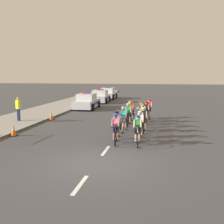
{
  "coord_description": "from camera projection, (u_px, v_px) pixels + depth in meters",
  "views": [
    {
      "loc": [
        2.48,
        -10.21,
        3.46
      ],
      "look_at": [
        -0.57,
        6.64,
        1.1
      ],
      "focal_mm": 45.51,
      "sensor_mm": 36.0,
      "label": 1
    }
  ],
  "objects": [
    {
      "name": "cyclist_twelfth",
      "position": [
        149.0,
        108.0,
        21.58
      ],
      "size": [
        0.44,
        1.72,
        1.56
      ],
      "color": "black",
      "rests_on": "ground"
    },
    {
      "name": "cyclist_third",
      "position": [
        118.0,
        124.0,
        14.89
      ],
      "size": [
        0.42,
        1.72,
        1.56
      ],
      "color": "black",
      "rests_on": "ground"
    },
    {
      "name": "cyclist_fifth",
      "position": [
        124.0,
        119.0,
        16.72
      ],
      "size": [
        0.45,
        1.72,
        1.56
      ],
      "color": "black",
      "rests_on": "ground"
    },
    {
      "name": "traffic_cone_mid",
      "position": [
        51.0,
        116.0,
        20.97
      ],
      "size": [
        0.36,
        0.36,
        0.64
      ],
      "color": "black",
      "rests_on": "ground"
    },
    {
      "name": "cyclist_second",
      "position": [
        138.0,
        129.0,
        13.55
      ],
      "size": [
        0.45,
        1.72,
        1.56
      ],
      "color": "black",
      "rests_on": "ground"
    },
    {
      "name": "cyclist_sixth",
      "position": [
        144.0,
        119.0,
        16.47
      ],
      "size": [
        0.42,
        1.72,
        1.56
      ],
      "color": "black",
      "rests_on": "ground"
    },
    {
      "name": "cyclist_tenth",
      "position": [
        146.0,
        112.0,
        19.81
      ],
      "size": [
        0.44,
        1.72,
        1.56
      ],
      "color": "black",
      "rests_on": "ground"
    },
    {
      "name": "cyclist_lead",
      "position": [
        116.0,
        128.0,
        13.85
      ],
      "size": [
        0.45,
        1.72,
        1.56
      ],
      "color": "black",
      "rests_on": "ground"
    },
    {
      "name": "ground_plane",
      "position": [
        96.0,
        164.0,
        10.86
      ],
      "size": [
        160.0,
        160.0,
        0.0
      ],
      "primitive_type": "plane",
      "color": "#424247"
    },
    {
      "name": "traffic_cone_near",
      "position": [
        14.0,
        130.0,
        15.66
      ],
      "size": [
        0.36,
        0.36,
        0.64
      ],
      "color": "black",
      "rests_on": "ground"
    },
    {
      "name": "cyclist_fourth",
      "position": [
        140.0,
        124.0,
        14.97
      ],
      "size": [
        0.42,
        1.72,
        1.56
      ],
      "color": "black",
      "rests_on": "ground"
    },
    {
      "name": "cyclist_ninth",
      "position": [
        132.0,
        111.0,
        19.96
      ],
      "size": [
        0.45,
        1.72,
        1.56
      ],
      "color": "black",
      "rests_on": "ground"
    },
    {
      "name": "police_car_nearest",
      "position": [
        87.0,
        102.0,
        27.6
      ],
      "size": [
        2.05,
        4.42,
        1.59
      ],
      "color": "silver",
      "rests_on": "ground"
    },
    {
      "name": "sidewalk_slab",
      "position": [
        47.0,
        111.0,
        25.91
      ],
      "size": [
        4.19,
        60.0,
        0.12
      ],
      "primitive_type": "cube",
      "color": "gray",
      "rests_on": "ground"
    },
    {
      "name": "cyclist_seventh",
      "position": [
        129.0,
        114.0,
        18.72
      ],
      "size": [
        0.42,
        1.72,
        1.56
      ],
      "color": "black",
      "rests_on": "ground"
    },
    {
      "name": "police_car_second",
      "position": [
        100.0,
        97.0,
        33.45
      ],
      "size": [
        2.15,
        4.47,
        1.59
      ],
      "color": "silver",
      "rests_on": "ground"
    },
    {
      "name": "lane_markings_centre",
      "position": [
        128.0,
        121.0,
        20.53
      ],
      "size": [
        0.14,
        25.6,
        0.01
      ],
      "color": "white",
      "rests_on": "ground"
    },
    {
      "name": "spectator_closest",
      "position": [
        18.0,
        107.0,
        19.89
      ],
      "size": [
        0.49,
        0.37,
        1.68
      ],
      "color": "#23284C",
      "rests_on": "sidewalk_slab"
    },
    {
      "name": "cyclist_eleventh",
      "position": [
        130.0,
        109.0,
        20.99
      ],
      "size": [
        0.45,
        1.72,
        1.56
      ],
      "color": "black",
      "rests_on": "ground"
    },
    {
      "name": "cyclist_eighth",
      "position": [
        143.0,
        116.0,
        17.89
      ],
      "size": [
        0.42,
        1.72,
        1.56
      ],
      "color": "black",
      "rests_on": "ground"
    },
    {
      "name": "police_car_third",
      "position": [
        108.0,
        94.0,
        38.2
      ],
      "size": [
        2.05,
        4.43,
        1.59
      ],
      "color": "white",
      "rests_on": "ground"
    },
    {
      "name": "kerb_edge",
      "position": [
        68.0,
        111.0,
        25.55
      ],
      "size": [
        0.16,
        60.0,
        0.13
      ],
      "primitive_type": "cube",
      "color": "#9E9E99",
      "rests_on": "ground"
    }
  ]
}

